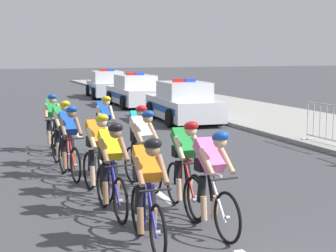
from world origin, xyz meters
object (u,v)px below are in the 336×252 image
Objects in this scene: cyclist_second at (211,180)px; cyclist_eleventh at (52,122)px; cyclist_fifth at (98,153)px; crowd_barrier_rear at (333,125)px; cyclist_ninth at (62,132)px; cyclist_third at (111,167)px; police_car_second at (135,92)px; cyclist_fourth at (185,165)px; police_car_third at (107,85)px; cyclist_seventh at (69,141)px; cyclist_tenth at (104,125)px; police_car_nearest at (183,103)px; cyclist_sixth at (142,148)px; cyclist_eighth at (139,140)px; cyclist_lead at (148,190)px.

cyclist_second is 7.54m from cyclist_eleventh.
crowd_barrier_rear is at bearing 20.80° from cyclist_fifth.
cyclist_ninth is (-0.16, 2.83, 0.00)m from cyclist_fifth.
cyclist_third is at bearing -88.82° from cyclist_ninth.
police_car_second is (5.49, 10.89, -0.11)m from cyclist_eleventh.
police_car_third is (4.31, 22.69, -0.11)m from cyclist_fourth.
cyclist_fourth is 0.38× the size of police_car_third.
cyclist_seventh is 1.00× the size of cyclist_tenth.
crowd_barrier_rear is (5.95, -1.11, -0.14)m from cyclist_tenth.
cyclist_tenth is 0.38× the size of police_car_nearest.
cyclist_tenth is at bearing 169.46° from crowd_barrier_rear.
police_car_third reaches higher than cyclist_fourth.
cyclist_seventh is (-1.32, 3.10, 0.00)m from cyclist_fourth.
cyclist_tenth is 6.06m from crowd_barrier_rear.
police_car_second reaches higher than crowd_barrier_rear.
cyclist_sixth is (-0.11, 2.90, 0.00)m from cyclist_second.
cyclist_second is 18.86m from police_car_second.
cyclist_second is at bearing -103.39° from police_car_second.
police_car_third reaches higher than cyclist_second.
cyclist_ninth is at bearing 113.13° from cyclist_sixth.
cyclist_fifth is at bearing 126.49° from cyclist_fourth.
crowd_barrier_rear is (6.98, 2.65, -0.14)m from cyclist_fifth.
cyclist_eleventh is at bearing -139.65° from police_car_nearest.
crowd_barrier_rear is at bearing -17.21° from cyclist_eleventh.
police_car_nearest is at bearing 68.57° from cyclist_fourth.
crowd_barrier_rear is at bearing -1.44° from cyclist_ninth.
police_car_nearest reaches higher than cyclist_fourth.
police_car_nearest reaches higher than cyclist_tenth.
cyclist_fifth and cyclist_eighth have the same top height.
cyclist_lead is 13.52m from police_car_nearest.
cyclist_eighth is (0.06, 2.73, 0.00)m from cyclist_fourth.
cyclist_lead is at bearing -89.35° from cyclist_eleventh.
cyclist_eleventh reaches higher than crowd_barrier_rear.
cyclist_eleventh is (-0.08, 4.84, 0.00)m from cyclist_fifth.
cyclist_eighth reaches higher than crowd_barrier_rear.
cyclist_seventh is (-1.16, 1.34, 0.00)m from cyclist_sixth.
cyclist_second is at bearing -73.35° from cyclist_seventh.
police_car_nearest and police_car_second have the same top height.
cyclist_fourth is 2.73m from cyclist_eighth.
police_car_third is at bearing 90.01° from police_car_second.
cyclist_second and cyclist_sixth have the same top height.
cyclist_second is at bearing -68.38° from cyclist_fifth.
cyclist_seventh is at bearing -171.84° from crowd_barrier_rear.
police_car_second is at bearing 63.25° from cyclist_eleventh.
cyclist_eleventh is (0.08, 2.01, 0.00)m from cyclist_ninth.
cyclist_eighth is (1.16, 1.25, 0.00)m from cyclist_fifth.
cyclist_eleventh is at bearing 90.06° from cyclist_third.
cyclist_third is 2.90m from cyclist_seventh.
police_car_third is (4.48, 20.93, -0.11)m from cyclist_sixth.
cyclist_ninth is (0.07, 1.21, 0.00)m from cyclist_seventh.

